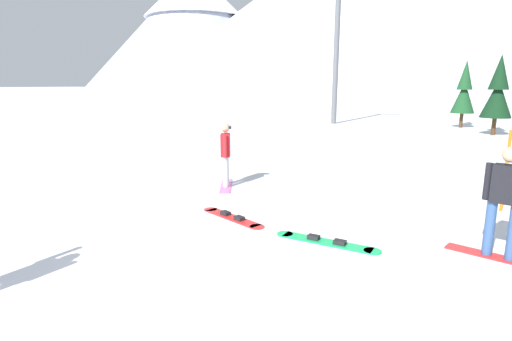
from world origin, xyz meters
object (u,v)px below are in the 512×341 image
Objects in this scene: pine_tree_young at (464,91)px; ski_lift_tower at (337,40)px; pine_tree_short at (498,92)px; snowboarder_background at (226,153)px; loose_snowboard_far_spare at (326,242)px; loose_snowboard_near_right at (232,217)px; snowboarder_midground at (505,201)px; trail_marker_pole at (506,171)px.

ski_lift_tower is at bearing -179.12° from pine_tree_young.
snowboarder_background is at bearing -119.68° from pine_tree_short.
loose_snowboard_near_right is (-2.05, 0.64, 0.00)m from loose_snowboard_far_spare.
snowboarder_midground is at bearing -98.93° from pine_tree_short.
snowboarder_background is at bearing -179.07° from trail_marker_pole.
pine_tree_young is at bearing 0.88° from ski_lift_tower.
pine_tree_young is at bearing 68.40° from snowboarder_background.
trail_marker_pole reaches higher than loose_snowboard_far_spare.
pine_tree_short is 3.90m from pine_tree_young.
loose_snowboard_near_right is 5.86m from trail_marker_pole.
trail_marker_pole reaches higher than snowboarder_background.
pine_tree_short is at bearing 81.43° from trail_marker_pole.
loose_snowboard_far_spare is at bearing -100.93° from pine_tree_young.
loose_snowboard_near_right is at bearing -62.64° from snowboarder_background.
trail_marker_pole is (6.47, 0.11, -0.02)m from snowboarder_background.
loose_snowboard_far_spare is at bearing -80.30° from ski_lift_tower.
ski_lift_tower is at bearing 158.80° from pine_tree_short.
pine_tree_young reaches higher than snowboarder_background.
snowboarder_background is at bearing 137.40° from loose_snowboard_far_spare.
loose_snowboard_near_right is 0.18× the size of ski_lift_tower.
pine_tree_short is (5.48, 18.42, 2.28)m from loose_snowboard_far_spare.
snowboarder_midground reaches higher than snowboarder_background.
pine_tree_short reaches higher than loose_snowboard_near_right.
loose_snowboard_near_right is at bearing 162.80° from loose_snowboard_far_spare.
snowboarder_midground is 1.01× the size of trail_marker_pole.
loose_snowboard_far_spare is at bearing -17.20° from loose_snowboard_near_right.
pine_tree_young is at bearing 79.07° from loose_snowboard_far_spare.
loose_snowboard_far_spare is (3.29, -3.02, -0.87)m from snowboarder_background.
pine_tree_short is (2.84, 18.10, 1.36)m from snowboarder_midground.
snowboarder_background is 4.55m from loose_snowboard_far_spare.
snowboarder_midground reaches higher than loose_snowboard_far_spare.
loose_snowboard_far_spare is 22.64m from pine_tree_young.
ski_lift_tower reaches higher than loose_snowboard_near_right.
pine_tree_young is (1.63, 21.81, 1.32)m from snowboarder_midground.
trail_marker_pole is at bearing 79.16° from snowboarder_midground.
snowboarder_background is 2.83m from loose_snowboard_near_right.
snowboarder_background is 0.18× the size of ski_lift_tower.
snowboarder_midground is 1.05× the size of snowboarder_background.
pine_tree_short reaches higher than trail_marker_pole.
trail_marker_pole is (3.18, 3.13, 0.85)m from loose_snowboard_far_spare.
ski_lift_tower is (-6.40, 21.68, 4.64)m from snowboarder_midground.
ski_lift_tower is (-8.03, -0.12, 3.33)m from pine_tree_young.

